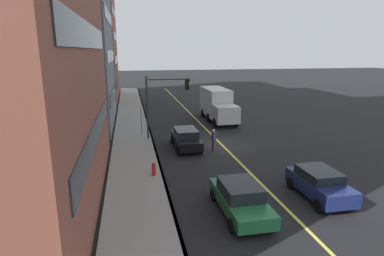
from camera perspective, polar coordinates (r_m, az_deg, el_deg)
ground at (r=25.55m, az=5.43°, el=-3.06°), size 200.00×200.00×0.00m
sidewalk_slab at (r=24.50m, az=-10.46°, el=-3.79°), size 80.00×3.30×0.15m
curb_edge at (r=24.57m, az=-6.78°, el=-3.61°), size 80.00×0.16×0.15m
lane_stripe_center at (r=25.55m, az=5.43°, el=-3.04°), size 80.00×0.16×0.01m
building_glass_right at (r=51.00m, az=-19.57°, el=17.28°), size 15.25×9.69×22.25m
car_black at (r=24.51m, az=-1.08°, el=-1.83°), size 4.47×1.97×1.49m
car_navy at (r=17.64m, az=22.08°, el=-9.26°), size 3.95×1.96×1.50m
car_green at (r=15.13m, az=8.74°, el=-12.39°), size 4.51×1.98×1.47m
truck_white at (r=34.27m, az=4.60°, el=4.33°), size 7.76×2.48×3.39m
pedestrian_with_backpack at (r=23.78m, az=3.98°, el=-1.89°), size 0.42×0.40×1.66m
traffic_light_mast at (r=26.42m, az=-5.08°, el=5.74°), size 0.28×3.72×5.40m
street_sign_post at (r=27.67m, az=-9.21°, el=1.68°), size 0.60×0.08×2.81m
fire_hydrant at (r=19.10m, az=-6.96°, el=-7.56°), size 0.24×0.24×0.94m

